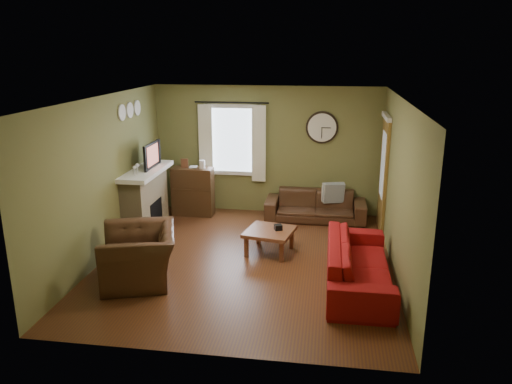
# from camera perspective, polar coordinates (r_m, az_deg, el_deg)

# --- Properties ---
(floor) EXTENTS (4.60, 5.20, 0.00)m
(floor) POSITION_cam_1_polar(r_m,az_deg,el_deg) (8.15, -1.12, -7.86)
(floor) COLOR #502A16
(floor) RESTS_ON ground
(ceiling) EXTENTS (4.60, 5.20, 0.00)m
(ceiling) POSITION_cam_1_polar(r_m,az_deg,el_deg) (7.47, -1.23, 10.66)
(ceiling) COLOR white
(ceiling) RESTS_ON ground
(wall_left) EXTENTS (0.00, 5.20, 2.60)m
(wall_left) POSITION_cam_1_polar(r_m,az_deg,el_deg) (8.39, -16.86, 1.55)
(wall_left) COLOR olive
(wall_left) RESTS_ON ground
(wall_right) EXTENTS (0.00, 5.20, 2.60)m
(wall_right) POSITION_cam_1_polar(r_m,az_deg,el_deg) (7.68, 16.01, 0.30)
(wall_right) COLOR olive
(wall_right) RESTS_ON ground
(wall_back) EXTENTS (4.60, 0.00, 2.60)m
(wall_back) POSITION_cam_1_polar(r_m,az_deg,el_deg) (10.21, 1.25, 4.78)
(wall_back) COLOR olive
(wall_back) RESTS_ON ground
(wall_front) EXTENTS (4.60, 0.00, 2.60)m
(wall_front) POSITION_cam_1_polar(r_m,az_deg,el_deg) (5.30, -5.86, -6.34)
(wall_front) COLOR olive
(wall_front) RESTS_ON ground
(fireplace) EXTENTS (0.40, 1.40, 1.10)m
(fireplace) POSITION_cam_1_polar(r_m,az_deg,el_deg) (9.53, -12.53, -1.10)
(fireplace) COLOR tan
(fireplace) RESTS_ON floor
(firebox) EXTENTS (0.04, 0.60, 0.55)m
(firebox) POSITION_cam_1_polar(r_m,az_deg,el_deg) (9.54, -11.37, -2.59)
(firebox) COLOR black
(firebox) RESTS_ON fireplace
(mantel) EXTENTS (0.58, 1.60, 0.08)m
(mantel) POSITION_cam_1_polar(r_m,az_deg,el_deg) (9.37, -12.57, 2.34)
(mantel) COLOR white
(mantel) RESTS_ON fireplace
(tv) EXTENTS (0.08, 0.60, 0.35)m
(tv) POSITION_cam_1_polar(r_m,az_deg,el_deg) (9.45, -12.22, 3.81)
(tv) COLOR black
(tv) RESTS_ON mantel
(tv_screen) EXTENTS (0.02, 0.62, 0.36)m
(tv_screen) POSITION_cam_1_polar(r_m,az_deg,el_deg) (9.41, -11.78, 4.14)
(tv_screen) COLOR #994C3F
(tv_screen) RESTS_ON mantel
(medallion_left) EXTENTS (0.28, 0.28, 0.03)m
(medallion_left) POSITION_cam_1_polar(r_m,az_deg,el_deg) (8.93, -15.08, 8.76)
(medallion_left) COLOR white
(medallion_left) RESTS_ON wall_left
(medallion_mid) EXTENTS (0.28, 0.28, 0.03)m
(medallion_mid) POSITION_cam_1_polar(r_m,az_deg,el_deg) (9.25, -14.23, 9.06)
(medallion_mid) COLOR white
(medallion_mid) RESTS_ON wall_left
(medallion_right) EXTENTS (0.28, 0.28, 0.03)m
(medallion_right) POSITION_cam_1_polar(r_m,az_deg,el_deg) (9.57, -13.43, 9.34)
(medallion_right) COLOR white
(medallion_right) RESTS_ON wall_left
(window_pane) EXTENTS (1.00, 0.02, 1.30)m
(window_pane) POSITION_cam_1_polar(r_m,az_deg,el_deg) (10.26, -2.65, 5.97)
(window_pane) COLOR silver
(window_pane) RESTS_ON wall_back
(curtain_rod) EXTENTS (0.03, 0.03, 1.50)m
(curtain_rod) POSITION_cam_1_polar(r_m,az_deg,el_deg) (10.06, -2.82, 10.18)
(curtain_rod) COLOR black
(curtain_rod) RESTS_ON wall_back
(curtain_left) EXTENTS (0.28, 0.04, 1.55)m
(curtain_left) POSITION_cam_1_polar(r_m,az_deg,el_deg) (10.30, -5.78, 5.65)
(curtain_left) COLOR white
(curtain_left) RESTS_ON wall_back
(curtain_right) EXTENTS (0.28, 0.04, 1.55)m
(curtain_right) POSITION_cam_1_polar(r_m,az_deg,el_deg) (10.09, 0.32, 5.51)
(curtain_right) COLOR white
(curtain_right) RESTS_ON wall_back
(wall_clock) EXTENTS (0.64, 0.06, 0.64)m
(wall_clock) POSITION_cam_1_polar(r_m,az_deg,el_deg) (10.00, 7.55, 7.31)
(wall_clock) COLOR white
(wall_clock) RESTS_ON wall_back
(door) EXTENTS (0.05, 0.90, 2.10)m
(door) POSITION_cam_1_polar(r_m,az_deg,el_deg) (9.52, 14.36, 1.88)
(door) COLOR olive
(door) RESTS_ON floor
(bookshelf) EXTENTS (0.83, 0.35, 0.99)m
(bookshelf) POSITION_cam_1_polar(r_m,az_deg,el_deg) (10.26, -7.21, 0.06)
(bookshelf) COLOR #3A2513
(bookshelf) RESTS_ON floor
(book) EXTENTS (0.18, 0.22, 0.02)m
(book) POSITION_cam_1_polar(r_m,az_deg,el_deg) (10.20, -7.60, 2.67)
(book) COLOR brown
(book) RESTS_ON bookshelf
(sofa_brown) EXTENTS (1.97, 0.77, 0.58)m
(sofa_brown) POSITION_cam_1_polar(r_m,az_deg,el_deg) (10.00, 6.80, -1.57)
(sofa_brown) COLOR #3E2617
(sofa_brown) RESTS_ON floor
(pillow_left) EXTENTS (0.39, 0.21, 0.38)m
(pillow_left) POSITION_cam_1_polar(r_m,az_deg,el_deg) (10.03, 8.60, -0.02)
(pillow_left) COLOR gray
(pillow_left) RESTS_ON sofa_brown
(pillow_right) EXTENTS (0.43, 0.22, 0.41)m
(pillow_right) POSITION_cam_1_polar(r_m,az_deg,el_deg) (10.00, 8.87, -0.08)
(pillow_right) COLOR gray
(pillow_right) RESTS_ON sofa_brown
(sofa_red) EXTENTS (0.89, 2.27, 0.66)m
(sofa_red) POSITION_cam_1_polar(r_m,az_deg,el_deg) (7.39, 11.65, -8.02)
(sofa_red) COLOR maroon
(sofa_red) RESTS_ON floor
(armchair) EXTENTS (1.38, 1.47, 0.78)m
(armchair) POSITION_cam_1_polar(r_m,az_deg,el_deg) (7.56, -13.22, -7.06)
(armchair) COLOR #3E2617
(armchair) RESTS_ON floor
(coffee_table) EXTENTS (0.89, 0.89, 0.40)m
(coffee_table) POSITION_cam_1_polar(r_m,az_deg,el_deg) (8.39, 1.56, -5.64)
(coffee_table) COLOR brown
(coffee_table) RESTS_ON floor
(tissue_box) EXTENTS (0.16, 0.16, 0.09)m
(tissue_box) POSITION_cam_1_polar(r_m,az_deg,el_deg) (8.33, 2.55, -4.36)
(tissue_box) COLOR black
(tissue_box) RESTS_ON coffee_table
(wine_glass_a) EXTENTS (0.06, 0.06, 0.18)m
(wine_glass_a) POSITION_cam_1_polar(r_m,az_deg,el_deg) (8.85, -13.70, 2.34)
(wine_glass_a) COLOR white
(wine_glass_a) RESTS_ON mantel
(wine_glass_b) EXTENTS (0.07, 0.07, 0.19)m
(wine_glass_b) POSITION_cam_1_polar(r_m,az_deg,el_deg) (8.97, -13.38, 2.58)
(wine_glass_b) COLOR white
(wine_glass_b) RESTS_ON mantel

